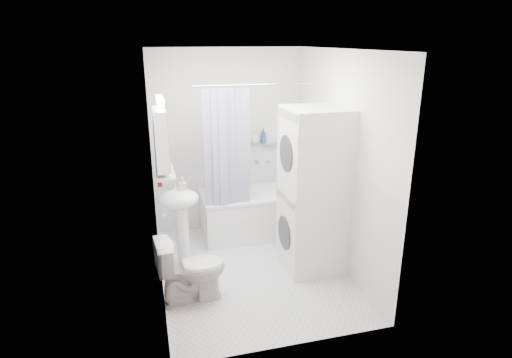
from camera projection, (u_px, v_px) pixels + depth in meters
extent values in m
plane|color=silver|center=(252.00, 270.00, 4.85)|extent=(2.60, 2.60, 0.00)
plane|color=white|center=(228.00, 141.00, 5.67)|extent=(2.00, 0.00, 2.00)
plane|color=white|center=(294.00, 216.00, 3.28)|extent=(2.00, 0.00, 2.00)
plane|color=white|center=(154.00, 176.00, 4.23)|extent=(0.00, 2.60, 2.60)
plane|color=white|center=(340.00, 162.00, 4.72)|extent=(0.00, 2.60, 2.60)
plane|color=white|center=(252.00, 49.00, 4.10)|extent=(2.60, 2.60, 0.00)
plane|color=white|center=(229.00, 184.00, 5.84)|extent=(1.98, 0.00, 1.98)
plane|color=white|center=(160.00, 231.00, 4.42)|extent=(0.00, 2.58, 2.58)
plane|color=white|center=(336.00, 212.00, 4.90)|extent=(0.00, 2.58, 2.58)
plane|color=brown|center=(163.00, 231.00, 3.49)|extent=(0.00, 2.00, 2.00)
cylinder|color=silver|center=(164.00, 215.00, 3.80)|extent=(0.04, 0.04, 0.04)
cube|color=white|center=(260.00, 214.00, 5.69)|extent=(1.51, 0.70, 0.55)
cube|color=white|center=(260.00, 193.00, 5.60)|extent=(1.53, 0.72, 0.03)
cube|color=silver|center=(260.00, 201.00, 5.63)|extent=(1.33, 0.52, 0.20)
cylinder|color=silver|center=(268.00, 161.00, 5.85)|extent=(0.04, 0.12, 0.04)
cylinder|color=silver|center=(267.00, 84.00, 4.87)|extent=(1.71, 0.02, 0.02)
cube|color=#161F4E|center=(208.00, 152.00, 4.94)|extent=(0.10, 0.02, 1.45)
cube|color=#161F4E|center=(216.00, 152.00, 4.96)|extent=(0.10, 0.02, 1.45)
cube|color=#161F4E|center=(223.00, 151.00, 4.98)|extent=(0.10, 0.02, 1.45)
cube|color=#161F4E|center=(231.00, 151.00, 5.00)|extent=(0.10, 0.02, 1.45)
cube|color=#161F4E|center=(239.00, 150.00, 5.02)|extent=(0.10, 0.02, 1.45)
cube|color=#161F4E|center=(246.00, 150.00, 5.05)|extent=(0.10, 0.02, 1.45)
ellipsoid|color=white|center=(179.00, 199.00, 4.62)|extent=(0.44, 0.37, 0.20)
cylinder|color=white|center=(183.00, 238.00, 4.77)|extent=(0.14, 0.14, 0.75)
cylinder|color=silver|center=(175.00, 184.00, 4.70)|extent=(0.03, 0.03, 0.14)
cylinder|color=silver|center=(175.00, 180.00, 4.65)|extent=(0.02, 0.10, 0.02)
cube|color=white|center=(161.00, 139.00, 4.24)|extent=(0.12, 0.50, 0.60)
cube|color=white|center=(167.00, 139.00, 4.25)|extent=(0.01, 0.47, 0.57)
cube|color=#FFEABF|center=(160.00, 100.00, 4.12)|extent=(0.06, 0.45, 0.06)
cube|color=silver|center=(165.00, 172.00, 4.35)|extent=(0.18, 0.54, 0.02)
cube|color=silver|center=(272.00, 143.00, 5.77)|extent=(0.22, 0.06, 0.02)
cube|color=maroon|center=(157.00, 153.00, 4.80)|extent=(0.05, 0.30, 0.71)
cube|color=maroon|center=(158.00, 124.00, 4.70)|extent=(0.03, 0.26, 0.08)
cylinder|color=silver|center=(154.00, 121.00, 4.68)|extent=(0.02, 0.04, 0.02)
cube|color=white|center=(312.00, 229.00, 4.82)|extent=(0.65, 0.65, 0.91)
cylinder|color=#2D2D33|center=(284.00, 233.00, 4.74)|extent=(0.02, 0.39, 0.39)
cube|color=gray|center=(285.00, 198.00, 4.61)|extent=(0.01, 0.58, 0.08)
cube|color=white|center=(315.00, 151.00, 4.53)|extent=(0.65, 0.65, 0.91)
cylinder|color=#2D2D33|center=(286.00, 153.00, 4.46)|extent=(0.02, 0.39, 0.39)
cube|color=gray|center=(287.00, 114.00, 4.33)|extent=(0.01, 0.58, 0.08)
imported|color=white|center=(191.00, 269.00, 4.21)|extent=(0.72, 0.44, 0.67)
imported|color=gray|center=(183.00, 189.00, 4.61)|extent=(0.08, 0.17, 0.08)
imported|color=gray|center=(166.00, 172.00, 4.20)|extent=(0.07, 0.18, 0.07)
imported|color=gray|center=(164.00, 163.00, 4.44)|extent=(0.10, 0.09, 0.10)
imported|color=gray|center=(254.00, 139.00, 5.69)|extent=(0.13, 0.17, 0.13)
imported|color=navy|center=(263.00, 140.00, 5.73)|extent=(0.08, 0.21, 0.08)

